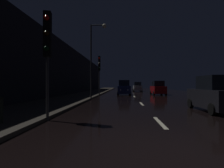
# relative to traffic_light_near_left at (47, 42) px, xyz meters

# --- Properties ---
(ground) EXTENTS (26.13, 84.00, 0.02)m
(ground) POSITION_rel_traffic_light_near_left_xyz_m (4.66, 21.43, -3.33)
(ground) COLOR black
(sidewalk_left) EXTENTS (4.40, 84.00, 0.15)m
(sidewalk_left) POSITION_rel_traffic_light_near_left_xyz_m (-2.20, 21.43, -3.24)
(sidewalk_left) COLOR #38332B
(sidewalk_left) RESTS_ON ground
(building_facade_left) EXTENTS (0.80, 63.00, 7.07)m
(building_facade_left) POSITION_rel_traffic_light_near_left_xyz_m (-4.80, 17.93, 0.22)
(building_facade_left) COLOR black
(building_facade_left) RESTS_ON ground
(lane_centerline) EXTENTS (0.16, 35.56, 0.01)m
(lane_centerline) POSITION_rel_traffic_light_near_left_xyz_m (4.66, 16.71, -3.31)
(lane_centerline) COLOR beige
(lane_centerline) RESTS_ON ground
(traffic_light_near_left) EXTENTS (0.37, 0.48, 4.60)m
(traffic_light_near_left) POSITION_rel_traffic_light_near_left_xyz_m (0.00, 0.00, 0.00)
(traffic_light_near_left) COLOR #38383A
(traffic_light_near_left) RESTS_ON ground
(traffic_light_far_left) EXTENTS (0.36, 0.48, 5.26)m
(traffic_light_far_left) POSITION_rel_traffic_light_near_left_xyz_m (0.10, 15.57, 0.54)
(traffic_light_far_left) COLOR #38383A
(traffic_light_far_left) RESTS_ON ground
(streetlamp_overhead) EXTENTS (1.70, 0.44, 7.80)m
(streetlamp_overhead) POSITION_rel_traffic_light_near_left_xyz_m (0.33, 10.67, 1.79)
(streetlamp_overhead) COLOR #2D2D30
(streetlamp_overhead) RESTS_ON ground
(car_approaching_headlights) EXTENTS (1.97, 4.28, 2.15)m
(car_approaching_headlights) POSITION_rel_traffic_light_near_left_xyz_m (3.40, 18.60, -2.33)
(car_approaching_headlights) COLOR #141E51
(car_approaching_headlights) RESTS_ON ground
(car_distant_taillights) EXTENTS (1.88, 4.07, 2.05)m
(car_distant_taillights) POSITION_rel_traffic_light_near_left_xyz_m (6.44, 31.11, -2.38)
(car_distant_taillights) COLOR #A5A8AD
(car_distant_taillights) RESTS_ON ground
(car_parked_right_far) EXTENTS (1.88, 4.06, 2.05)m
(car_parked_right_far) POSITION_rel_traffic_light_near_left_xyz_m (8.42, 18.92, -2.38)
(car_parked_right_far) COLOR maroon
(car_parked_right_far) RESTS_ON ground
(car_parked_right_near) EXTENTS (1.86, 4.02, 2.02)m
(car_parked_right_near) POSITION_rel_traffic_light_near_left_xyz_m (8.42, 3.04, -2.39)
(car_parked_right_near) COLOR black
(car_parked_right_near) RESTS_ON ground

